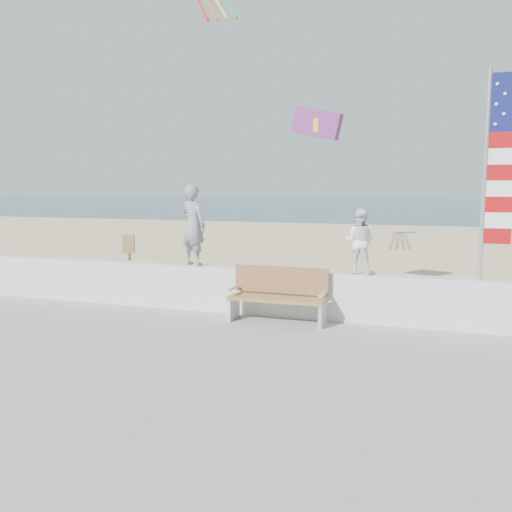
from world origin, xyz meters
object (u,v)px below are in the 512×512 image
(child, at_px, (360,241))
(bench, at_px, (278,294))
(flag, at_px, (493,167))
(adult, at_px, (193,225))

(child, distance_m, bench, 1.77)
(child, bearing_deg, flag, -172.71)
(child, relative_size, bench, 0.66)
(adult, distance_m, child, 3.33)
(adult, xyz_separation_m, child, (3.32, 0.00, -0.21))
(adult, bearing_deg, bench, -173.90)
(adult, distance_m, bench, 2.31)
(bench, bearing_deg, flag, 7.25)
(bench, height_order, flag, flag)
(adult, bearing_deg, child, -160.58)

